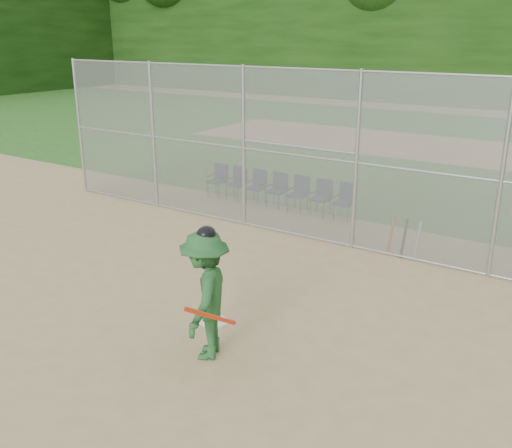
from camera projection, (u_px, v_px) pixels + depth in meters
The scene contains 15 objects.
ground at pixel (176, 324), 9.70m from camera, with size 100.00×100.00×0.00m, color tan.
grass_strip at pixel (457, 150), 23.97m from camera, with size 100.00×100.00×0.00m, color #265B1B.
dirt_patch_far at pixel (457, 150), 23.96m from camera, with size 24.00×24.00×0.00m, color tan.
backstop_fence at pixel (316, 155), 13.00m from camera, with size 16.09×0.09×4.00m.
treeline at pixel (485, 12), 23.79m from camera, with size 81.00×60.00×11.00m.
home_plate at pixel (214, 321), 9.78m from camera, with size 0.45×0.45×0.02m, color silver.
batter_at_plate at pixel (206, 295), 8.48m from camera, with size 1.21×1.50×2.10m.
spare_bats at pixel (404, 238), 12.55m from camera, with size 0.66×0.35×0.83m.
chair_0 at pixel (217, 180), 17.15m from camera, with size 0.54×0.52×0.96m, color #0F1839, non-canonical shape.
chair_1 at pixel (236, 184), 16.79m from camera, with size 0.54×0.52×0.96m, color #0F1839, non-canonical shape.
chair_2 at pixel (256, 187), 16.42m from camera, with size 0.54×0.52×0.96m, color #0F1839, non-canonical shape.
chair_3 at pixel (276, 191), 16.06m from camera, with size 0.54×0.52×0.96m, color #0F1839, non-canonical shape.
chair_4 at pixel (298, 194), 15.70m from camera, with size 0.54×0.52×0.96m, color #0F1839, non-canonical shape.
chair_5 at pixel (320, 198), 15.34m from camera, with size 0.54×0.52×0.96m, color #0F1839, non-canonical shape.
chair_6 at pixel (344, 202), 14.98m from camera, with size 0.54×0.52×0.96m, color #0F1839, non-canonical shape.
Camera 1 is at (5.88, -6.48, 4.73)m, focal length 40.00 mm.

